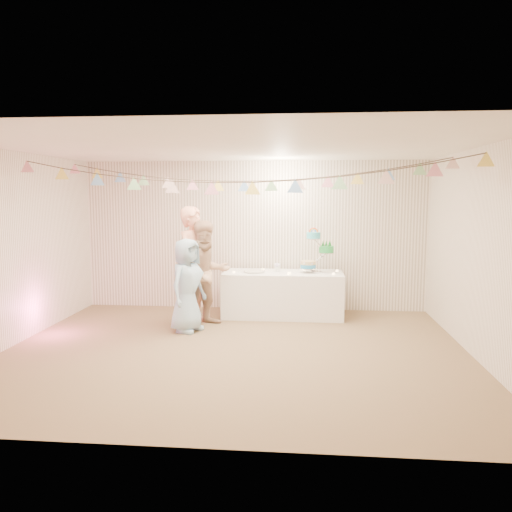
# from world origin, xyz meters

# --- Properties ---
(floor) EXTENTS (6.00, 6.00, 0.00)m
(floor) POSITION_xyz_m (0.00, 0.00, 0.00)
(floor) COLOR brown
(floor) RESTS_ON ground
(ceiling) EXTENTS (6.00, 6.00, 0.00)m
(ceiling) POSITION_xyz_m (0.00, 0.00, 2.60)
(ceiling) COLOR silver
(ceiling) RESTS_ON ground
(back_wall) EXTENTS (6.00, 6.00, 0.00)m
(back_wall) POSITION_xyz_m (0.00, 2.50, 1.30)
(back_wall) COLOR white
(back_wall) RESTS_ON ground
(front_wall) EXTENTS (6.00, 6.00, 0.00)m
(front_wall) POSITION_xyz_m (0.00, -2.50, 1.30)
(front_wall) COLOR white
(front_wall) RESTS_ON ground
(left_wall) EXTENTS (5.00, 5.00, 0.00)m
(left_wall) POSITION_xyz_m (-3.00, 0.00, 1.30)
(left_wall) COLOR white
(left_wall) RESTS_ON ground
(right_wall) EXTENTS (5.00, 5.00, 0.00)m
(right_wall) POSITION_xyz_m (3.00, 0.00, 1.30)
(right_wall) COLOR white
(right_wall) RESTS_ON ground
(table) EXTENTS (1.97, 0.79, 0.74)m
(table) POSITION_xyz_m (0.54, 1.96, 0.37)
(table) COLOR white
(table) RESTS_ON floor
(cake_stand) EXTENTS (0.62, 0.36, 0.69)m
(cake_stand) POSITION_xyz_m (1.09, 2.01, 1.09)
(cake_stand) COLOR silver
(cake_stand) RESTS_ON table
(cake_bottom) EXTENTS (0.31, 0.31, 0.15)m
(cake_bottom) POSITION_xyz_m (0.94, 1.95, 0.84)
(cake_bottom) COLOR teal
(cake_bottom) RESTS_ON cake_stand
(cake_middle) EXTENTS (0.27, 0.27, 0.22)m
(cake_middle) POSITION_xyz_m (1.27, 2.10, 1.11)
(cake_middle) COLOR green
(cake_middle) RESTS_ON cake_stand
(cake_top_tier) EXTENTS (0.25, 0.25, 0.19)m
(cake_top_tier) POSITION_xyz_m (1.03, 1.98, 1.38)
(cake_top_tier) COLOR #42BED0
(cake_top_tier) RESTS_ON cake_stand
(platter) EXTENTS (0.35, 0.35, 0.02)m
(platter) POSITION_xyz_m (0.07, 1.91, 0.76)
(platter) COLOR white
(platter) RESTS_ON table
(posy) EXTENTS (0.12, 0.12, 0.14)m
(posy) POSITION_xyz_m (0.44, 2.01, 0.82)
(posy) COLOR white
(posy) RESTS_ON table
(person_adult_a) EXTENTS (0.67, 0.79, 1.84)m
(person_adult_a) POSITION_xyz_m (-0.82, 1.36, 0.92)
(person_adult_a) COLOR #F7A281
(person_adult_a) RESTS_ON floor
(person_adult_b) EXTENTS (1.00, 0.98, 1.63)m
(person_adult_b) POSITION_xyz_m (-0.61, 1.27, 0.81)
(person_adult_b) COLOR tan
(person_adult_b) RESTS_ON floor
(person_child) EXTENTS (0.68, 0.80, 1.38)m
(person_child) POSITION_xyz_m (-0.83, 0.90, 0.69)
(person_child) COLOR #96BCD5
(person_child) RESTS_ON floor
(bunting_back) EXTENTS (5.60, 1.10, 0.40)m
(bunting_back) POSITION_xyz_m (0.00, 1.10, 2.35)
(bunting_back) COLOR pink
(bunting_back) RESTS_ON ceiling
(bunting_front) EXTENTS (5.60, 0.90, 0.36)m
(bunting_front) POSITION_xyz_m (0.00, -0.20, 2.32)
(bunting_front) COLOR #72A5E5
(bunting_front) RESTS_ON ceiling
(tealight_0) EXTENTS (0.04, 0.04, 0.03)m
(tealight_0) POSITION_xyz_m (-0.26, 1.81, 0.76)
(tealight_0) COLOR #FFD88C
(tealight_0) RESTS_ON table
(tealight_1) EXTENTS (0.04, 0.04, 0.03)m
(tealight_1) POSITION_xyz_m (0.19, 2.14, 0.76)
(tealight_1) COLOR #FFD88C
(tealight_1) RESTS_ON table
(tealight_2) EXTENTS (0.04, 0.04, 0.03)m
(tealight_2) POSITION_xyz_m (0.64, 1.74, 0.76)
(tealight_2) COLOR #FFD88C
(tealight_2) RESTS_ON table
(tealight_3) EXTENTS (0.04, 0.04, 0.03)m
(tealight_3) POSITION_xyz_m (0.89, 2.18, 0.76)
(tealight_3) COLOR #FFD88C
(tealight_3) RESTS_ON table
(tealight_4) EXTENTS (0.04, 0.04, 0.03)m
(tealight_4) POSITION_xyz_m (1.36, 1.78, 0.76)
(tealight_4) COLOR #FFD88C
(tealight_4) RESTS_ON table
(tealight_5) EXTENTS (0.04, 0.04, 0.03)m
(tealight_5) POSITION_xyz_m (1.44, 2.11, 0.76)
(tealight_5) COLOR #FFD88C
(tealight_5) RESTS_ON table
(tealight_6) EXTENTS (0.04, 0.04, 0.03)m
(tealight_6) POSITION_xyz_m (0.65, 1.78, 0.76)
(tealight_6) COLOR #FFD88C
(tealight_6) RESTS_ON table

